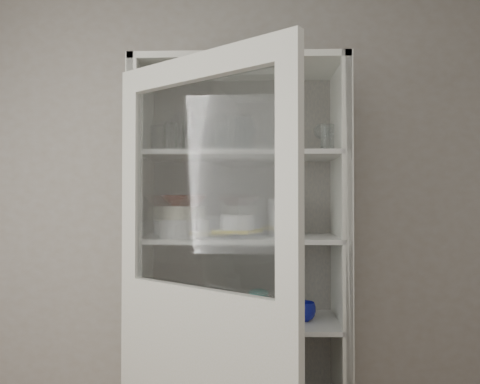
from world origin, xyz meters
The scene contains 32 objects.
wall_back centered at (0.00, 1.50, 1.30)m, with size 3.60×0.02×2.60m, color gray.
pantry_cabinet centered at (0.20, 1.34, 0.94)m, with size 1.00×0.45×2.10m.
cupboard_door centered at (0.06, 0.78, 0.87)m, with size 0.75×0.57×2.00m.
tumbler_0 centered at (-0.11, 1.11, 1.72)m, with size 0.06×0.06×0.13m, color silver.
tumbler_1 centered at (0.02, 1.13, 1.74)m, with size 0.08×0.08×0.16m, color silver.
tumbler_2 centered at (0.19, 1.13, 1.74)m, with size 0.08×0.08×0.16m, color silver.
tumbler_3 centered at (0.23, 1.13, 1.74)m, with size 0.08×0.08×0.16m, color silver.
tumbler_4 centered at (0.21, 1.14, 1.74)m, with size 0.07×0.07×0.15m, color silver.
tumbler_5 centered at (0.47, 1.17, 1.73)m, with size 0.07×0.07×0.14m, color silver.
tumbler_6 centered at (0.61, 1.17, 1.72)m, with size 0.06×0.06×0.12m, color silver.
tumbler_7 centered at (-0.21, 1.30, 1.73)m, with size 0.07×0.07×0.14m, color silver.
tumbler_8 centered at (0.02, 1.28, 1.74)m, with size 0.08×0.08×0.16m, color silver.
tumbler_9 centered at (-0.05, 1.28, 1.73)m, with size 0.07×0.07×0.13m, color silver.
tumbler_10 centered at (0.11, 1.29, 1.74)m, with size 0.08×0.08×0.15m, color silver.
goblet_0 centered at (-0.02, 1.35, 1.74)m, with size 0.07×0.07×0.16m, color silver, non-canonical shape.
goblet_1 centered at (0.05, 1.36, 1.74)m, with size 0.07×0.07×0.16m, color silver, non-canonical shape.
goblet_2 centered at (0.24, 1.34, 1.75)m, with size 0.08×0.08×0.18m, color silver, non-canonical shape.
goblet_3 centered at (0.61, 1.37, 1.75)m, with size 0.08×0.08×0.18m, color silver, non-canonical shape.
plate_stack_front centered at (-0.06, 1.20, 1.30)m, with size 0.24×0.24×0.08m, color silver.
plate_stack_back centered at (-0.15, 1.42, 1.30)m, with size 0.21×0.21×0.07m, color silver.
cream_bowl centered at (-0.06, 1.20, 1.38)m, with size 0.20×0.20×0.06m, color beige.
terracotta_bowl centered at (-0.06, 1.20, 1.43)m, with size 0.21×0.21×0.05m, color #4C2016.
glass_platter centered at (0.19, 1.24, 1.27)m, with size 0.33×0.33×0.02m, color silver.
yellow_trivet centered at (0.19, 1.24, 1.29)m, with size 0.19×0.19×0.01m, color yellow.
white_ramekin centered at (0.19, 1.24, 1.33)m, with size 0.16×0.16×0.07m, color silver.
grey_bowl_stack centered at (0.41, 1.29, 1.35)m, with size 0.13×0.13×0.18m, color silver.
mug_blue centered at (0.51, 1.24, 0.91)m, with size 0.11×0.11×0.09m, color navy.
mug_teal centered at (0.28, 1.34, 0.91)m, with size 0.09×0.09×0.09m, color teal.
mug_white centered at (0.38, 1.18, 0.91)m, with size 0.11×0.11×0.10m, color silver.
teal_jar centered at (0.29, 1.29, 0.92)m, with size 0.10×0.10×0.12m.
measuring_cups centered at (0.15, 1.23, 0.88)m, with size 0.10×0.10×0.04m, color #A2A2AD.
white_canister centered at (-0.20, 1.31, 0.93)m, with size 0.11×0.11×0.13m, color silver.
Camera 1 is at (0.28, -1.00, 1.44)m, focal length 35.00 mm.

